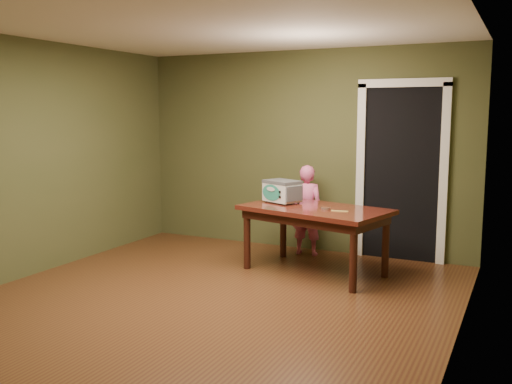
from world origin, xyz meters
TOP-DOWN VIEW (x-y plane):
  - floor at (0.00, 0.00)m, footprint 5.00×5.00m
  - room_shell at (0.00, 0.00)m, footprint 4.52×5.02m
  - doorway at (1.30, 2.78)m, footprint 1.10×0.66m
  - dining_table at (0.57, 1.45)m, footprint 1.77×1.26m
  - toy_oven at (0.10, 1.60)m, footprint 0.50×0.43m
  - baking_pan at (0.71, 1.38)m, footprint 0.10×0.10m
  - spatula at (0.89, 1.32)m, footprint 0.18×0.05m
  - child at (0.19, 2.20)m, footprint 0.44×0.30m

SIDE VIEW (x-z plane):
  - floor at x=0.00m, z-range 0.00..0.00m
  - child at x=0.19m, z-range 0.00..1.15m
  - dining_table at x=0.57m, z-range 0.28..1.03m
  - spatula at x=0.89m, z-range 0.75..0.76m
  - baking_pan at x=0.71m, z-range 0.75..0.77m
  - toy_oven at x=0.10m, z-range 0.76..1.03m
  - doorway at x=1.30m, z-range -0.07..2.18m
  - room_shell at x=0.00m, z-range 0.40..3.01m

